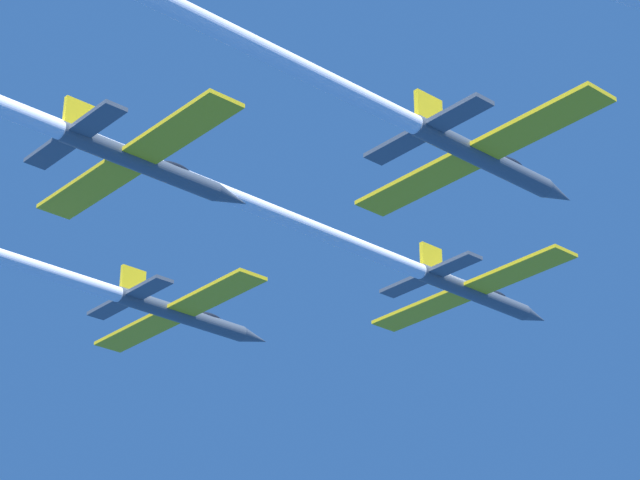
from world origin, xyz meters
TOP-DOWN VIEW (x-y plane):
  - jet_lead at (-0.15, -17.61)m, footprint 16.90×60.59m
  - jet_right_wing at (13.93, -30.29)m, footprint 16.90×56.05m

SIDE VIEW (x-z plane):
  - jet_right_wing at x=13.93m, z-range -1.87..0.93m
  - jet_lead at x=-0.15m, z-range -0.88..1.92m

